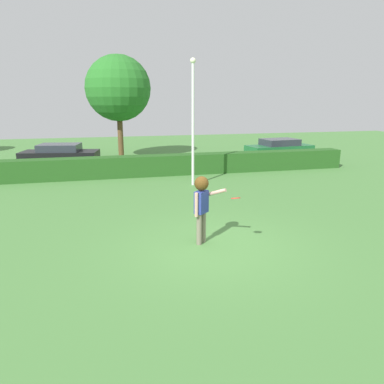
# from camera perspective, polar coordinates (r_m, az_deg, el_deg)

# --- Properties ---
(ground_plane) EXTENTS (60.00, 60.00, 0.00)m
(ground_plane) POSITION_cam_1_polar(r_m,az_deg,el_deg) (9.61, 3.53, -8.46)
(ground_plane) COLOR #4B803E
(person) EXTENTS (0.82, 0.51, 1.80)m
(person) POSITION_cam_1_polar(r_m,az_deg,el_deg) (9.44, 1.51, -1.30)
(person) COLOR slate
(person) RESTS_ON ground
(frisbee) EXTENTS (0.23, 0.23, 0.08)m
(frisbee) POSITION_cam_1_polar(r_m,az_deg,el_deg) (9.03, 6.78, -0.95)
(frisbee) COLOR red
(lamppost) EXTENTS (0.24, 0.24, 5.35)m
(lamppost) POSITION_cam_1_polar(r_m,az_deg,el_deg) (15.93, 0.15, 11.62)
(lamppost) COLOR silver
(lamppost) RESTS_ON ground
(hedge_row) EXTENTS (20.16, 0.90, 1.00)m
(hedge_row) POSITION_cam_1_polar(r_m,az_deg,el_deg) (18.48, -5.35, 4.15)
(hedge_row) COLOR #25551D
(hedge_row) RESTS_ON ground
(parked_car_black) EXTENTS (4.44, 2.46, 1.25)m
(parked_car_black) POSITION_cam_1_polar(r_m,az_deg,el_deg) (22.28, -19.77, 5.58)
(parked_car_black) COLOR black
(parked_car_black) RESTS_ON ground
(parked_car_green) EXTENTS (4.37, 2.20, 1.25)m
(parked_car_green) POSITION_cam_1_polar(r_m,az_deg,el_deg) (24.36, 13.37, 6.69)
(parked_car_green) COLOR #1E6633
(parked_car_green) RESTS_ON ground
(maple_tree) EXTENTS (4.03, 4.03, 6.38)m
(maple_tree) POSITION_cam_1_polar(r_m,az_deg,el_deg) (24.00, -11.35, 15.45)
(maple_tree) COLOR brown
(maple_tree) RESTS_ON ground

